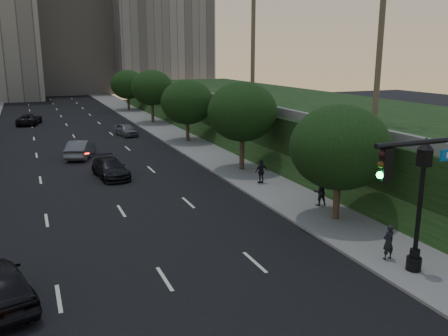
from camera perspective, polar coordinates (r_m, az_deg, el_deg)
name	(u,v)px	position (r m, az deg, el deg)	size (l,w,h in m)	color
road_surface	(86,156)	(42.97, -16.23, 1.38)	(16.00, 140.00, 0.02)	black
sidewalk_right	(197,147)	(45.19, -3.23, 2.58)	(4.50, 140.00, 0.15)	slate
embankment	(315,123)	(48.30, 10.87, 5.39)	(18.00, 90.00, 4.00)	black
parapet_wall	(237,102)	(43.92, 1.61, 7.91)	(0.35, 90.00, 0.70)	slate
office_block_mid	(70,33)	(114.39, -18.06, 15.16)	(22.00, 18.00, 26.00)	#9A968D
office_block_right	(155,10)	(111.91, -8.28, 18.29)	(20.00, 22.00, 36.00)	gray
tree_right_a	(340,147)	(25.18, 13.75, 2.43)	(5.20, 5.20, 6.24)	#38281C
tree_right_b	(242,112)	(35.34, 2.21, 6.77)	(5.20, 5.20, 6.74)	#38281C
tree_right_c	(187,102)	(47.44, -4.46, 7.91)	(5.20, 5.20, 6.24)	#38281C
tree_right_d	(152,88)	(60.80, -8.68, 9.53)	(5.20, 5.20, 6.74)	#38281C
tree_right_e	(128,85)	(75.44, -11.51, 9.81)	(5.20, 5.20, 6.24)	#38281C
street_lamp	(419,212)	(20.35, 22.41, -4.92)	(0.64, 0.64, 5.62)	black
sedan_mid_left	(81,149)	(42.38, -16.87, 2.23)	(1.65, 4.72, 1.55)	#4D4F54
sedan_far_left	(29,119)	(64.26, -22.38, 5.44)	(2.28, 4.95, 1.38)	black
sedan_near_right	(110,168)	(35.06, -13.51, -0.03)	(1.91, 4.71, 1.37)	black
sedan_far_right	(126,130)	(52.58, -11.73, 4.55)	(1.59, 3.95, 1.35)	slate
pedestrian_a	(388,242)	(21.58, 19.16, -8.41)	(0.57, 0.37, 1.55)	black
pedestrian_b	(320,192)	(27.96, 11.46, -2.81)	(0.78, 0.61, 1.61)	black
pedestrian_c	(261,171)	(32.11, 4.50, -0.42)	(0.95, 0.40, 1.63)	black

